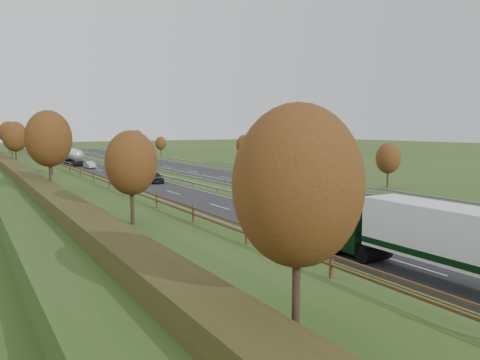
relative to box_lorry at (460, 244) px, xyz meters
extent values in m
plane|color=#2E4B1A|center=(8.02, 59.50, -2.33)|extent=(400.00, 400.00, 0.00)
cube|color=black|center=(0.02, 64.50, -2.31)|extent=(10.50, 200.00, 0.04)
cube|color=black|center=(16.52, 64.50, -2.31)|extent=(10.50, 200.00, 0.04)
cube|color=black|center=(-3.73, 64.50, -2.31)|extent=(3.00, 200.00, 0.04)
cube|color=silver|center=(-5.03, 64.50, -2.28)|extent=(0.15, 200.00, 0.01)
cube|color=gold|center=(-2.23, 64.50, -2.28)|extent=(0.15, 200.00, 0.01)
cube|color=silver|center=(5.07, 64.50, -2.28)|extent=(0.15, 200.00, 0.01)
cube|color=silver|center=(11.47, 64.50, -2.28)|extent=(0.15, 200.00, 0.01)
cube|color=silver|center=(21.57, 64.50, -2.28)|extent=(0.15, 200.00, 0.01)
cube|color=silver|center=(1.27, 3.50, -2.28)|extent=(0.15, 4.00, 0.01)
cube|color=silver|center=(1.27, 15.50, -2.28)|extent=(0.15, 4.00, 0.01)
cube|color=silver|center=(15.27, 15.50, -2.28)|extent=(0.15, 4.00, 0.01)
cube|color=silver|center=(1.27, 27.50, -2.28)|extent=(0.15, 4.00, 0.01)
cube|color=silver|center=(15.27, 27.50, -2.28)|extent=(0.15, 4.00, 0.01)
cube|color=silver|center=(1.27, 39.50, -2.28)|extent=(0.15, 4.00, 0.01)
cube|color=silver|center=(15.27, 39.50, -2.28)|extent=(0.15, 4.00, 0.01)
cube|color=silver|center=(1.27, 51.50, -2.28)|extent=(0.15, 4.00, 0.01)
cube|color=silver|center=(15.27, 51.50, -2.28)|extent=(0.15, 4.00, 0.01)
cube|color=silver|center=(1.27, 63.50, -2.28)|extent=(0.15, 4.00, 0.01)
cube|color=silver|center=(15.27, 63.50, -2.28)|extent=(0.15, 4.00, 0.01)
cube|color=silver|center=(1.27, 75.50, -2.28)|extent=(0.15, 4.00, 0.01)
cube|color=silver|center=(15.27, 75.50, -2.28)|extent=(0.15, 4.00, 0.01)
cube|color=silver|center=(1.27, 87.50, -2.28)|extent=(0.15, 4.00, 0.01)
cube|color=silver|center=(15.27, 87.50, -2.28)|extent=(0.15, 4.00, 0.01)
cube|color=silver|center=(1.27, 99.50, -2.28)|extent=(0.15, 4.00, 0.01)
cube|color=silver|center=(15.27, 99.50, -2.28)|extent=(0.15, 4.00, 0.01)
cube|color=silver|center=(1.27, 111.50, -2.28)|extent=(0.15, 4.00, 0.01)
cube|color=silver|center=(15.27, 111.50, -2.28)|extent=(0.15, 4.00, 0.01)
cube|color=silver|center=(1.27, 123.50, -2.28)|extent=(0.15, 4.00, 0.01)
cube|color=silver|center=(15.27, 123.50, -2.28)|extent=(0.15, 4.00, 0.01)
cube|color=silver|center=(1.27, 135.50, -2.28)|extent=(0.15, 4.00, 0.01)
cube|color=silver|center=(15.27, 135.50, -2.28)|extent=(0.15, 4.00, 0.01)
cube|color=silver|center=(1.27, 147.50, -2.28)|extent=(0.15, 4.00, 0.01)
cube|color=silver|center=(15.27, 147.50, -2.28)|extent=(0.15, 4.00, 0.01)
cube|color=silver|center=(1.27, 159.50, -2.28)|extent=(0.15, 4.00, 0.01)
cube|color=silver|center=(15.27, 159.50, -2.28)|extent=(0.15, 4.00, 0.01)
cube|color=#2E4B1A|center=(-12.98, 64.50, -1.33)|extent=(12.00, 200.00, 2.00)
cube|color=#353716|center=(-14.98, 64.50, 0.22)|extent=(2.20, 180.00, 1.10)
cube|color=#422B19|center=(-8.48, 64.50, 0.22)|extent=(0.08, 184.00, 0.10)
cube|color=#422B19|center=(-8.48, 64.50, 0.62)|extent=(0.08, 184.00, 0.10)
cube|color=#422B19|center=(-8.48, 0.00, 0.27)|extent=(0.12, 0.12, 1.20)
cube|color=#422B19|center=(-8.48, 6.50, 0.27)|extent=(0.12, 0.12, 1.20)
cube|color=#422B19|center=(-8.48, 13.00, 0.27)|extent=(0.12, 0.12, 1.20)
cube|color=#422B19|center=(-8.48, 19.50, 0.27)|extent=(0.12, 0.12, 1.20)
cube|color=#422B19|center=(-8.48, 26.00, 0.27)|extent=(0.12, 0.12, 1.20)
cube|color=#422B19|center=(-8.48, 32.50, 0.27)|extent=(0.12, 0.12, 1.20)
cube|color=#422B19|center=(-8.48, 39.00, 0.27)|extent=(0.12, 0.12, 1.20)
cube|color=#422B19|center=(-8.48, 45.50, 0.27)|extent=(0.12, 0.12, 1.20)
cube|color=#422B19|center=(-8.48, 52.00, 0.27)|extent=(0.12, 0.12, 1.20)
cube|color=#422B19|center=(-8.48, 58.50, 0.27)|extent=(0.12, 0.12, 1.20)
cube|color=#422B19|center=(-8.48, 65.00, 0.27)|extent=(0.12, 0.12, 1.20)
cube|color=#422B19|center=(-8.48, 71.50, 0.27)|extent=(0.12, 0.12, 1.20)
cube|color=#422B19|center=(-8.48, 78.00, 0.27)|extent=(0.12, 0.12, 1.20)
cube|color=#422B19|center=(-8.48, 84.50, 0.27)|extent=(0.12, 0.12, 1.20)
cube|color=#422B19|center=(-8.48, 91.00, 0.27)|extent=(0.12, 0.12, 1.20)
cube|color=#422B19|center=(-8.48, 97.50, 0.27)|extent=(0.12, 0.12, 1.20)
cube|color=#422B19|center=(-8.48, 104.00, 0.27)|extent=(0.12, 0.12, 1.20)
cube|color=#422B19|center=(-8.48, 110.50, 0.27)|extent=(0.12, 0.12, 1.20)
cube|color=#422B19|center=(-8.48, 117.00, 0.27)|extent=(0.12, 0.12, 1.20)
cube|color=#422B19|center=(-8.48, 123.50, 0.27)|extent=(0.12, 0.12, 1.20)
cube|color=#422B19|center=(-8.48, 130.00, 0.27)|extent=(0.12, 0.12, 1.20)
cube|color=#422B19|center=(-8.48, 136.50, 0.27)|extent=(0.12, 0.12, 1.20)
cube|color=#422B19|center=(-8.48, 143.00, 0.27)|extent=(0.12, 0.12, 1.20)
cube|color=#422B19|center=(-8.48, 149.50, 0.27)|extent=(0.12, 0.12, 1.20)
cube|color=#422B19|center=(-8.48, 156.00, 0.27)|extent=(0.12, 0.12, 1.20)
cube|color=gray|center=(5.72, 64.50, -1.71)|extent=(0.32, 200.00, 0.18)
cube|color=gray|center=(5.72, 8.50, -2.05)|extent=(0.10, 0.14, 0.56)
cube|color=gray|center=(5.72, 15.50, -2.05)|extent=(0.10, 0.14, 0.56)
cube|color=gray|center=(5.72, 22.50, -2.05)|extent=(0.10, 0.14, 0.56)
cube|color=gray|center=(5.72, 29.50, -2.05)|extent=(0.10, 0.14, 0.56)
cube|color=gray|center=(5.72, 36.50, -2.05)|extent=(0.10, 0.14, 0.56)
cube|color=gray|center=(5.72, 43.50, -2.05)|extent=(0.10, 0.14, 0.56)
cube|color=gray|center=(5.72, 50.50, -2.05)|extent=(0.10, 0.14, 0.56)
cube|color=gray|center=(5.72, 57.50, -2.05)|extent=(0.10, 0.14, 0.56)
cube|color=gray|center=(5.72, 64.50, -2.05)|extent=(0.10, 0.14, 0.56)
cube|color=gray|center=(5.72, 71.50, -2.05)|extent=(0.10, 0.14, 0.56)
cube|color=gray|center=(5.72, 78.50, -2.05)|extent=(0.10, 0.14, 0.56)
cube|color=gray|center=(5.72, 85.50, -2.05)|extent=(0.10, 0.14, 0.56)
cube|color=gray|center=(5.72, 92.50, -2.05)|extent=(0.10, 0.14, 0.56)
cube|color=gray|center=(5.72, 99.50, -2.05)|extent=(0.10, 0.14, 0.56)
cube|color=gray|center=(5.72, 106.50, -2.05)|extent=(0.10, 0.14, 0.56)
cube|color=gray|center=(5.72, 113.50, -2.05)|extent=(0.10, 0.14, 0.56)
cube|color=gray|center=(5.72, 120.50, -2.05)|extent=(0.10, 0.14, 0.56)
cube|color=gray|center=(5.72, 127.50, -2.05)|extent=(0.10, 0.14, 0.56)
cube|color=gray|center=(5.72, 134.50, -2.05)|extent=(0.10, 0.14, 0.56)
cube|color=gray|center=(5.72, 141.50, -2.05)|extent=(0.10, 0.14, 0.56)
cube|color=gray|center=(5.72, 148.50, -2.05)|extent=(0.10, 0.14, 0.56)
cube|color=gray|center=(5.72, 155.50, -2.05)|extent=(0.10, 0.14, 0.56)
cube|color=gray|center=(5.72, 162.50, -2.05)|extent=(0.10, 0.14, 0.56)
cube|color=gray|center=(10.82, 64.50, -1.71)|extent=(0.32, 200.00, 0.18)
cube|color=gray|center=(10.82, 8.50, -2.05)|extent=(0.10, 0.14, 0.56)
cube|color=gray|center=(10.82, 15.50, -2.05)|extent=(0.10, 0.14, 0.56)
cube|color=gray|center=(10.82, 22.50, -2.05)|extent=(0.10, 0.14, 0.56)
cube|color=gray|center=(10.82, 29.50, -2.05)|extent=(0.10, 0.14, 0.56)
cube|color=gray|center=(10.82, 36.50, -2.05)|extent=(0.10, 0.14, 0.56)
cube|color=gray|center=(10.82, 43.50, -2.05)|extent=(0.10, 0.14, 0.56)
cube|color=gray|center=(10.82, 50.50, -2.05)|extent=(0.10, 0.14, 0.56)
cube|color=gray|center=(10.82, 57.50, -2.05)|extent=(0.10, 0.14, 0.56)
cube|color=gray|center=(10.82, 64.50, -2.05)|extent=(0.10, 0.14, 0.56)
cube|color=gray|center=(10.82, 71.50, -2.05)|extent=(0.10, 0.14, 0.56)
cube|color=gray|center=(10.82, 78.50, -2.05)|extent=(0.10, 0.14, 0.56)
cube|color=gray|center=(10.82, 85.50, -2.05)|extent=(0.10, 0.14, 0.56)
cube|color=gray|center=(10.82, 92.50, -2.05)|extent=(0.10, 0.14, 0.56)
cube|color=gray|center=(10.82, 99.50, -2.05)|extent=(0.10, 0.14, 0.56)
cube|color=gray|center=(10.82, 106.50, -2.05)|extent=(0.10, 0.14, 0.56)
cube|color=gray|center=(10.82, 113.50, -2.05)|extent=(0.10, 0.14, 0.56)
cube|color=gray|center=(10.82, 120.50, -2.05)|extent=(0.10, 0.14, 0.56)
cube|color=gray|center=(10.82, 127.50, -2.05)|extent=(0.10, 0.14, 0.56)
cube|color=gray|center=(10.82, 134.50, -2.05)|extent=(0.10, 0.14, 0.56)
cube|color=gray|center=(10.82, 141.50, -2.05)|extent=(0.10, 0.14, 0.56)
cube|color=gray|center=(10.82, 148.50, -2.05)|extent=(0.10, 0.14, 0.56)
cube|color=gray|center=(10.82, 155.50, -2.05)|extent=(0.10, 0.14, 0.56)
cube|color=gray|center=(10.82, 162.50, -2.05)|extent=(0.10, 0.14, 0.56)
cube|color=gray|center=(22.32, 64.50, -1.71)|extent=(0.32, 200.00, 0.18)
cube|color=gray|center=(22.32, 22.50, -2.05)|extent=(0.10, 0.14, 0.56)
cube|color=gray|center=(22.32, 36.50, -2.05)|extent=(0.10, 0.14, 0.56)
cube|color=gray|center=(22.32, 50.50, -2.05)|extent=(0.10, 0.14, 0.56)
cube|color=gray|center=(22.32, 64.50, -2.05)|extent=(0.10, 0.14, 0.56)
cube|color=gray|center=(22.32, 78.50, -2.05)|extent=(0.10, 0.14, 0.56)
cube|color=gray|center=(22.32, 92.50, -2.05)|extent=(0.10, 0.14, 0.56)
cube|color=gray|center=(22.32, 106.50, -2.05)|extent=(0.10, 0.14, 0.56)
cube|color=gray|center=(22.32, 120.50, -2.05)|extent=(0.10, 0.14, 0.56)
cube|color=gray|center=(22.32, 134.50, -2.05)|extent=(0.10, 0.14, 0.56)
cube|color=gray|center=(22.32, 148.50, -2.05)|extent=(0.10, 0.14, 0.56)
cube|color=gray|center=(22.32, 162.50, -2.05)|extent=(0.10, 0.14, 0.56)
cylinder|color=#2D2116|center=(-12.98, -3.50, 1.06)|extent=(0.24, 0.24, 2.79)
ellipsoid|color=#4A2710|center=(-12.98, -3.50, 4.13)|extent=(3.72, 3.72, 4.65)
cylinder|color=#2D2116|center=(-11.98, 14.50, 0.88)|extent=(0.24, 0.24, 2.43)
ellipsoid|color=#4A2710|center=(-11.98, 14.50, 3.56)|extent=(3.24, 3.24, 4.05)
cylinder|color=#2D2116|center=(-13.98, 32.50, 1.24)|extent=(0.24, 0.24, 3.15)
ellipsoid|color=#4A2710|center=(-13.98, 32.50, 4.71)|extent=(4.20, 4.20, 5.25)
cylinder|color=#2D2116|center=(-10.98, 50.50, 0.75)|extent=(0.24, 0.24, 2.16)
ellipsoid|color=#4A2710|center=(-10.98, 50.50, 3.13)|extent=(2.88, 2.88, 3.60)
cylinder|color=#2D2116|center=(-13.48, 68.50, 1.11)|extent=(0.24, 0.24, 2.88)
ellipsoid|color=#4A2710|center=(-13.48, 68.50, 4.28)|extent=(3.84, 3.84, 4.80)
cylinder|color=#2D2116|center=(-12.48, 86.50, 0.84)|extent=(0.24, 0.24, 2.34)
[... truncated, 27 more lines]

